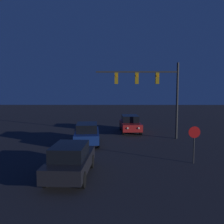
% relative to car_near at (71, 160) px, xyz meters
% --- Properties ---
extents(car_near, '(1.94, 4.44, 1.57)m').
position_rel_car_near_xyz_m(car_near, '(0.00, 0.00, 0.00)').
color(car_near, black).
rests_on(car_near, ground_plane).
extents(car_mid, '(2.06, 4.47, 1.57)m').
position_rel_car_near_xyz_m(car_mid, '(0.05, 6.86, 0.00)').
color(car_mid, navy).
rests_on(car_mid, ground_plane).
extents(car_far, '(1.93, 4.43, 1.57)m').
position_rel_car_near_xyz_m(car_far, '(3.58, 11.97, 0.00)').
color(car_far, '#B21E1E').
rests_on(car_far, ground_plane).
extents(traffic_signal_mast, '(6.69, 0.30, 6.18)m').
position_rel_car_near_xyz_m(traffic_signal_mast, '(5.18, 8.93, 3.49)').
color(traffic_signal_mast, '#2D2D2D').
rests_on(traffic_signal_mast, ground_plane).
extents(stop_sign, '(0.64, 0.07, 2.07)m').
position_rel_car_near_xyz_m(stop_sign, '(6.43, 2.14, 0.61)').
color(stop_sign, '#2D2D2D').
rests_on(stop_sign, ground_plane).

